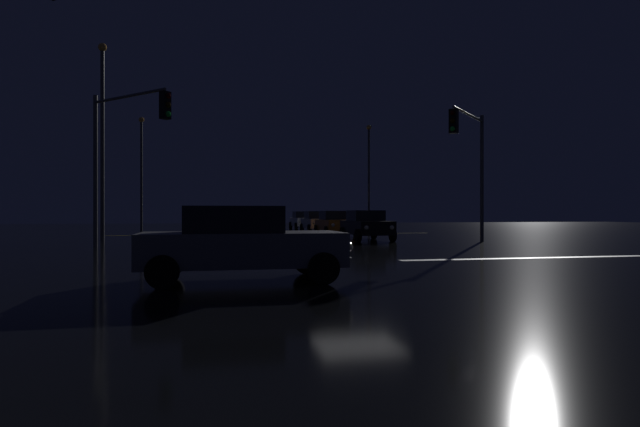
% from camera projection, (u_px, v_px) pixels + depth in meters
% --- Properties ---
extents(ground, '(120.00, 120.00, 0.10)m').
position_uv_depth(ground, '(358.00, 263.00, 15.40)').
color(ground, black).
extents(stop_line_north, '(0.35, 14.85, 0.01)m').
position_uv_depth(stop_line_north, '(305.00, 244.00, 23.86)').
color(stop_line_north, white).
rests_on(stop_line_north, ground).
extents(centre_line_ns, '(22.00, 0.15, 0.01)m').
position_uv_depth(centre_line_ns, '(274.00, 234.00, 35.21)').
color(centre_line_ns, yellow).
rests_on(centre_line_ns, ground).
extents(crosswalk_bar_east, '(14.85, 0.40, 0.01)m').
position_uv_depth(crosswalk_bar_east, '(614.00, 256.00, 17.21)').
color(crosswalk_bar_east, white).
rests_on(crosswalk_bar_east, ground).
extents(sedan_black, '(2.02, 4.33, 1.57)m').
position_uv_depth(sedan_black, '(366.00, 225.00, 27.57)').
color(sedan_black, black).
rests_on(sedan_black, ground).
extents(sedan_orange, '(2.02, 4.33, 1.57)m').
position_uv_depth(sedan_orange, '(335.00, 223.00, 33.08)').
color(sedan_orange, '#C66014').
rests_on(sedan_orange, ground).
extents(sedan_silver, '(2.02, 4.33, 1.57)m').
position_uv_depth(sedan_silver, '(317.00, 222.00, 38.55)').
color(sedan_silver, '#B7B7BC').
rests_on(sedan_silver, ground).
extents(sedan_white, '(2.02, 4.33, 1.57)m').
position_uv_depth(sedan_white, '(304.00, 220.00, 44.81)').
color(sedan_white, silver).
rests_on(sedan_white, ground).
extents(sedan_gray_crossing, '(4.33, 2.02, 1.57)m').
position_uv_depth(sedan_gray_crossing, '(241.00, 243.00, 11.02)').
color(sedan_gray_crossing, slate).
rests_on(sedan_gray_crossing, ground).
extents(traffic_signal_ne, '(3.33, 3.33, 6.31)m').
position_uv_depth(traffic_signal_ne, '(471.00, 151.00, 24.60)').
color(traffic_signal_ne, '#4C4C51').
rests_on(traffic_signal_ne, ground).
extents(traffic_signal_nw, '(3.44, 3.44, 6.47)m').
position_uv_depth(traffic_signal_nw, '(123.00, 139.00, 21.37)').
color(traffic_signal_nw, '#4C4C51').
rests_on(traffic_signal_nw, ground).
extents(streetlamp_right_far, '(0.44, 0.44, 9.36)m').
position_uv_depth(streetlamp_right_far, '(369.00, 169.00, 47.01)').
color(streetlamp_right_far, '#424247').
rests_on(streetlamp_right_far, ground).
extents(streetlamp_left_far, '(0.44, 0.44, 9.33)m').
position_uv_depth(streetlamp_left_far, '(141.00, 165.00, 42.98)').
color(streetlamp_left_far, '#424247').
rests_on(streetlamp_left_far, ground).
extents(streetlamp_left_near, '(0.44, 0.44, 10.32)m').
position_uv_depth(streetlamp_left_near, '(102.00, 128.00, 27.32)').
color(streetlamp_left_near, '#424247').
rests_on(streetlamp_left_near, ground).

